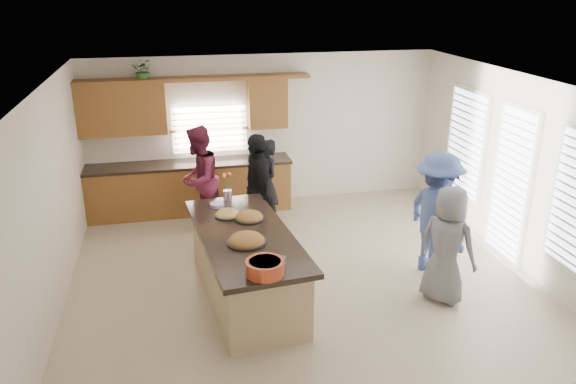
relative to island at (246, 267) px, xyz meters
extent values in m
plane|color=#C9B295|center=(0.85, 0.50, -0.45)|extent=(6.50, 6.50, 0.00)
cube|color=silver|center=(0.85, 3.50, 0.95)|extent=(6.50, 0.02, 2.80)
cube|color=silver|center=(0.85, -2.50, 0.95)|extent=(6.50, 0.02, 2.80)
cube|color=silver|center=(-2.40, 0.50, 0.95)|extent=(0.02, 6.00, 2.80)
cube|color=silver|center=(4.10, 0.50, 0.95)|extent=(0.02, 6.00, 2.80)
cube|color=white|center=(0.85, 0.50, 2.35)|extent=(6.50, 6.00, 0.02)
cube|color=brown|center=(-0.57, 3.19, 0.00)|extent=(3.65, 0.62, 0.90)
cube|color=black|center=(-0.57, 3.19, 0.47)|extent=(3.70, 0.65, 0.05)
cube|color=brown|center=(-1.65, 3.32, 1.50)|extent=(1.50, 0.36, 0.90)
cube|color=brown|center=(0.90, 3.32, 1.50)|extent=(0.70, 0.36, 0.90)
cube|color=brown|center=(-0.37, 3.32, 1.98)|extent=(4.05, 0.40, 0.06)
cube|color=brown|center=(-0.15, 3.46, 1.02)|extent=(1.35, 0.08, 0.85)
cube|color=white|center=(4.07, 1.80, 0.97)|extent=(0.06, 1.10, 1.75)
cube|color=white|center=(4.07, 0.40, 0.72)|extent=(0.06, 0.85, 2.25)
cube|color=tan|center=(0.00, 0.00, -0.01)|extent=(1.26, 2.59, 0.88)
cube|color=black|center=(0.00, 0.00, 0.46)|extent=(1.43, 2.81, 0.07)
cube|color=black|center=(0.00, 0.00, -0.41)|extent=(1.17, 2.50, 0.08)
cylinder|color=black|center=(-0.02, -0.31, 0.51)|extent=(0.51, 0.51, 0.02)
ellipsoid|color=#B47C38|center=(-0.02, -0.31, 0.53)|extent=(0.46, 0.46, 0.20)
cylinder|color=black|center=(0.12, 0.42, 0.51)|extent=(0.43, 0.43, 0.02)
ellipsoid|color=#B47C38|center=(0.12, 0.42, 0.53)|extent=(0.38, 0.38, 0.17)
cylinder|color=black|center=(-0.16, 0.59, 0.51)|extent=(0.37, 0.37, 0.02)
ellipsoid|color=#E0B55F|center=(-0.16, 0.59, 0.53)|extent=(0.34, 0.34, 0.15)
cylinder|color=#C34423|center=(0.07, -1.14, 0.58)|extent=(0.44, 0.44, 0.16)
cylinder|color=beige|center=(0.07, -1.14, 0.64)|extent=(0.36, 0.36, 0.04)
cylinder|color=white|center=(0.30, -0.99, 0.55)|extent=(0.09, 0.09, 0.11)
cylinder|color=#B186C3|center=(-0.27, 0.98, 0.52)|extent=(0.20, 0.20, 0.05)
cylinder|color=silver|center=(-0.10, 1.14, 0.59)|extent=(0.13, 0.13, 0.18)
imported|color=#376F2C|center=(-1.23, 3.32, 2.14)|extent=(0.41, 0.37, 0.39)
imported|color=black|center=(0.69, 2.24, 0.32)|extent=(0.47, 0.63, 1.55)
imported|color=maroon|center=(-0.44, 2.36, 0.45)|extent=(0.97, 1.08, 1.81)
imported|color=black|center=(0.43, 1.61, 0.47)|extent=(0.54, 1.11, 1.84)
imported|color=#40538C|center=(2.76, 0.10, 0.46)|extent=(0.82, 1.26, 1.83)
imported|color=slate|center=(2.56, -0.62, 0.35)|extent=(0.87, 0.93, 1.60)
camera|label=1|loc=(-0.84, -6.61, 3.57)|focal=35.00mm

